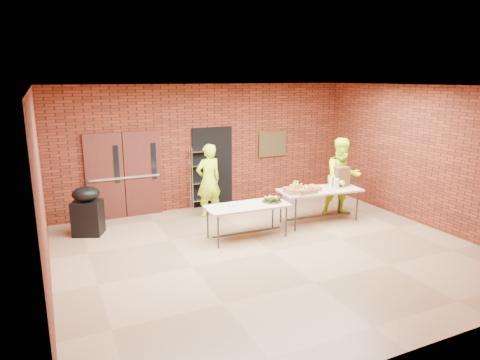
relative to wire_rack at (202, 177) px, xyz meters
name	(u,v)px	position (x,y,z in m)	size (l,w,h in m)	color
room	(274,173)	(0.24, -3.32, 0.77)	(8.08, 7.08, 3.28)	olive
double_doors	(124,175)	(-1.95, 0.12, 0.23)	(1.78, 0.12, 2.10)	#441813
dark_doorway	(212,167)	(0.34, 0.14, 0.22)	(1.10, 0.06, 2.10)	black
bronze_plaque	(273,144)	(2.14, 0.13, 0.72)	(0.85, 0.04, 0.70)	#41321A
wire_rack	(202,177)	(0.00, 0.00, 0.00)	(0.61, 0.20, 1.66)	silver
table_left	(247,208)	(0.13, -2.42, -0.16)	(1.79, 0.79, 0.73)	tan
table_right	(320,192)	(2.14, -2.19, -0.10)	(2.00, 0.98, 0.80)	tan
basket_bananas	(296,190)	(1.46, -2.21, 0.03)	(0.48, 0.38, 0.15)	#A87043
basket_oranges	(311,188)	(1.87, -2.20, 0.02)	(0.41, 0.32, 0.13)	#A87043
basket_apples	(305,190)	(1.63, -2.32, 0.03)	(0.47, 0.37, 0.15)	#A87043
muffin_tray	(272,199)	(0.73, -2.41, -0.05)	(0.44, 0.44, 0.11)	#164612
napkin_box	(233,205)	(-0.19, -2.37, -0.07)	(0.16, 0.11, 0.05)	silver
coffee_dispenser	(340,176)	(2.79, -2.08, 0.20)	(0.36, 0.32, 0.47)	brown
cup_stack_front	(335,185)	(2.44, -2.36, 0.09)	(0.08, 0.08, 0.24)	silver
cup_stack_mid	(337,184)	(2.50, -2.36, 0.10)	(0.08, 0.08, 0.25)	silver
cup_stack_back	(331,182)	(2.50, -2.11, 0.09)	(0.08, 0.08, 0.25)	silver
covered_grill	(87,211)	(-2.93, -0.78, -0.29)	(0.74, 0.69, 1.08)	black
volunteer_woman	(209,180)	(-0.08, -0.68, 0.08)	(0.66, 0.43, 1.81)	#C6F21A
volunteer_man	(342,177)	(2.92, -1.99, 0.14)	(0.94, 0.73, 1.94)	#C6F21A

